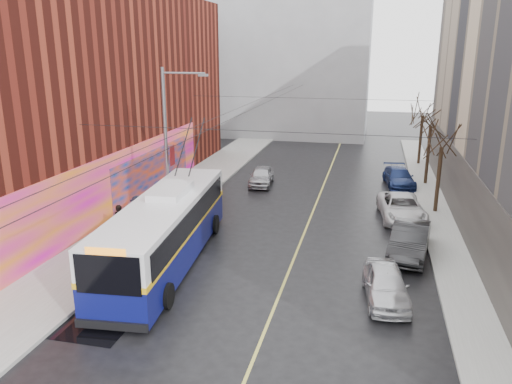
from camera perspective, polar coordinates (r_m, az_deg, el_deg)
ground at (r=19.06m, az=-3.71°, el=-15.38°), size 140.00×140.00×0.00m
sidewalk_left at (r=31.94m, az=-11.23°, el=-2.25°), size 4.00×60.00×0.15m
sidewalk_right at (r=29.52m, az=20.55°, el=-4.53°), size 2.00×60.00×0.15m
lane_line at (r=31.33m, az=6.40°, el=-2.54°), size 0.12×50.00×0.01m
building_left at (r=36.27m, az=-22.28°, el=10.22°), size 12.11×36.00×14.00m
building_far at (r=61.49m, az=3.19°, el=15.14°), size 20.50×12.10×18.00m
streetlight_pole at (r=28.26m, az=-9.96°, el=5.44°), size 2.65×0.60×9.00m
catenary_wires at (r=31.41m, az=-0.49°, el=9.30°), size 18.00×60.00×0.22m
tree_near at (r=32.17m, az=20.58°, el=6.16°), size 3.20×3.20×6.40m
tree_mid at (r=39.02m, az=19.44°, el=8.25°), size 3.20×3.20×6.68m
tree_far at (r=45.96m, az=18.59°, el=9.23°), size 3.20×3.20×6.57m
puddle at (r=20.64m, az=-16.91°, el=-13.44°), size 2.58×3.81×0.01m
pigeons_flying at (r=26.20m, az=-2.32°, el=10.91°), size 4.50×3.08×2.26m
trolleybus at (r=24.04m, az=-10.26°, el=-4.21°), size 3.89×13.15×6.16m
parked_car_a at (r=21.30m, az=14.64°, el=-10.16°), size 2.15×4.33×1.42m
parked_car_b at (r=25.95m, az=17.15°, el=-5.28°), size 2.42×5.09×1.61m
parked_car_c at (r=31.26m, az=16.30°, el=-1.73°), size 3.07×5.57×1.48m
parked_car_d at (r=38.86m, az=16.01°, el=1.63°), size 2.59×4.93×1.36m
following_car at (r=37.72m, az=0.63°, el=1.85°), size 1.97×4.19×1.39m
pedestrian_a at (r=27.71m, az=-12.18°, el=-3.18°), size 0.47×0.65×1.66m
pedestrian_b at (r=28.14m, az=-15.25°, el=-3.08°), size 0.79×0.93×1.67m
pedestrian_c at (r=28.71m, az=-13.40°, el=-2.30°), size 1.13×1.42×1.93m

